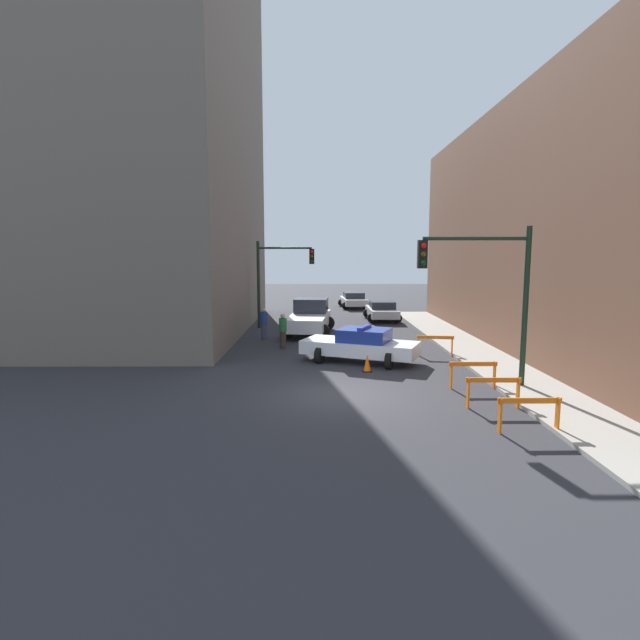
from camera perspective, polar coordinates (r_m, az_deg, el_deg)
ground_plane at (r=16.06m, az=2.85°, el=-8.47°), size 120.00×120.00×0.00m
sidewalk_right at (r=17.51m, az=23.75°, el=-7.55°), size 2.40×44.00×0.12m
building_corner_left at (r=32.25m, az=-21.83°, el=19.79°), size 14.00×20.00×23.14m
building_right at (r=27.45m, az=31.45°, el=8.98°), size 12.00×28.00×11.29m
traffic_light_near at (r=17.05m, az=18.92°, el=4.12°), size 3.64×0.35×5.20m
traffic_light_far at (r=30.04m, az=-4.97°, el=5.52°), size 3.44×0.35×5.20m
police_car at (r=20.62m, az=4.70°, el=-2.84°), size 5.05×3.50×1.52m
white_truck at (r=28.02m, az=-1.21°, el=0.30°), size 3.00×5.58×1.90m
parked_car_near at (r=33.86m, az=7.09°, el=1.10°), size 2.29×4.31×1.31m
parked_car_mid at (r=41.61m, az=3.85°, el=2.32°), size 2.48×4.42×1.31m
pedestrian_crossing at (r=23.57m, az=-4.26°, el=-1.20°), size 0.47×0.47×1.66m
pedestrian_corner at (r=26.22m, az=-6.45°, el=-0.34°), size 0.49×0.49×1.66m
barrier_front at (r=13.57m, az=22.79°, el=-9.35°), size 1.60×0.18×0.90m
barrier_mid at (r=15.33m, az=19.20°, el=-7.27°), size 1.60×0.17×0.90m
barrier_back at (r=17.31m, az=17.08°, el=-5.52°), size 1.60×0.18×0.90m
barrier_corner at (r=22.35m, az=13.03°, el=-2.48°), size 1.59×0.35×0.90m
traffic_cone at (r=19.07m, az=5.42°, el=-4.94°), size 0.36×0.36×0.66m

